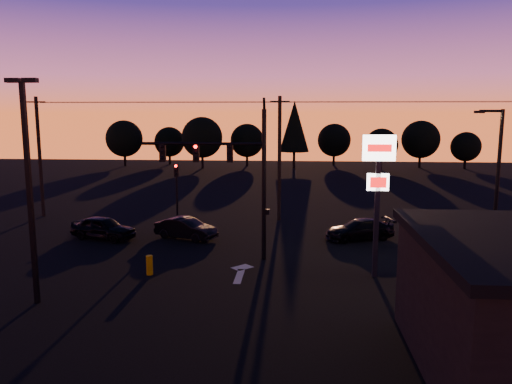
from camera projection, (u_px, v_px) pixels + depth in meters
ground at (226, 283)px, 23.11m from camera, size 120.00×120.00×0.00m
lane_arrow at (241, 272)px, 24.71m from camera, size 1.20×3.10×0.01m
traffic_signal_mast at (234, 168)px, 26.27m from camera, size 6.79×0.52×8.58m
secondary_signal at (177, 185)px, 34.35m from camera, size 0.30×0.31×4.35m
parking_lot_light at (28, 177)px, 19.90m from camera, size 1.25×0.30×9.14m
pylon_sign at (378, 175)px, 23.27m from camera, size 1.50×0.28×6.80m
streetlight at (496, 177)px, 26.76m from camera, size 1.55×0.35×8.00m
utility_pole_0 at (40, 156)px, 37.40m from camera, size 1.40×0.26×9.00m
utility_pole_1 at (279, 158)px, 36.02m from camera, size 1.40×0.26×9.00m
power_wires at (280, 102)px, 35.39m from camera, size 36.00×1.22×0.07m
bollard at (150, 265)px, 24.24m from camera, size 0.32×0.32×0.96m
tree_0 at (124, 139)px, 73.39m from camera, size 5.36×5.36×6.74m
tree_1 at (169, 142)px, 75.98m from camera, size 4.54×4.54×5.71m
tree_2 at (202, 137)px, 70.45m from camera, size 5.77×5.78×7.26m
tree_3 at (247, 141)px, 74.03m from camera, size 4.95×4.95×6.22m
tree_4 at (294, 126)px, 70.19m from camera, size 4.18×4.18×9.50m
tree_5 at (334, 140)px, 75.00m from camera, size 4.95×4.95×6.22m
tree_6 at (381, 145)px, 68.68m from camera, size 4.54×4.54×5.71m
tree_7 at (421, 139)px, 71.08m from camera, size 5.36×5.36×6.74m
tree_8 at (466, 147)px, 69.78m from camera, size 4.12×4.12×5.19m
car_left at (103, 228)px, 31.14m from camera, size 4.47×2.82×1.42m
car_mid at (186, 228)px, 31.21m from camera, size 4.23×2.82×1.32m
car_right at (359, 229)px, 31.02m from camera, size 4.68×3.09×1.26m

